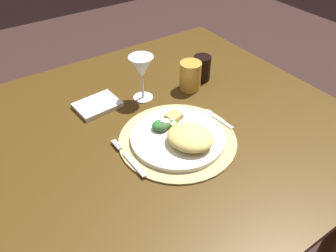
{
  "coord_description": "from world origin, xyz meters",
  "views": [
    {
      "loc": [
        -0.44,
        -0.67,
        1.4
      ],
      "look_at": [
        -0.01,
        -0.04,
        0.77
      ],
      "focal_mm": 35.44,
      "sensor_mm": 36.0,
      "label": 1
    }
  ],
  "objects_px": {
    "fork": "(130,159)",
    "dark_tumbler": "(202,68)",
    "dining_table": "(164,159)",
    "dinner_plate": "(178,137)",
    "napkin": "(97,105)",
    "wine_glass": "(142,69)",
    "amber_tumbler": "(190,76)",
    "spoon": "(214,116)"
  },
  "relations": [
    {
      "from": "fork",
      "to": "dark_tumbler",
      "type": "height_order",
      "value": "dark_tumbler"
    },
    {
      "from": "dining_table",
      "to": "dinner_plate",
      "type": "relative_size",
      "value": 4.13
    },
    {
      "from": "dinner_plate",
      "to": "napkin",
      "type": "distance_m",
      "value": 0.31
    },
    {
      "from": "dining_table",
      "to": "napkin",
      "type": "height_order",
      "value": "napkin"
    },
    {
      "from": "dark_tumbler",
      "to": "wine_glass",
      "type": "bearing_deg",
      "value": 176.7
    },
    {
      "from": "wine_glass",
      "to": "fork",
      "type": "bearing_deg",
      "value": -127.69
    },
    {
      "from": "napkin",
      "to": "amber_tumbler",
      "type": "height_order",
      "value": "amber_tumbler"
    },
    {
      "from": "napkin",
      "to": "spoon",
      "type": "bearing_deg",
      "value": -43.12
    },
    {
      "from": "wine_glass",
      "to": "dark_tumbler",
      "type": "distance_m",
      "value": 0.25
    },
    {
      "from": "dinner_plate",
      "to": "wine_glass",
      "type": "height_order",
      "value": "wine_glass"
    },
    {
      "from": "amber_tumbler",
      "to": "napkin",
      "type": "bearing_deg",
      "value": 166.0
    },
    {
      "from": "dinner_plate",
      "to": "dark_tumbler",
      "type": "relative_size",
      "value": 3.0
    },
    {
      "from": "dining_table",
      "to": "amber_tumbler",
      "type": "height_order",
      "value": "amber_tumbler"
    },
    {
      "from": "spoon",
      "to": "wine_glass",
      "type": "height_order",
      "value": "wine_glass"
    },
    {
      "from": "dinner_plate",
      "to": "fork",
      "type": "height_order",
      "value": "dinner_plate"
    },
    {
      "from": "fork",
      "to": "spoon",
      "type": "distance_m",
      "value": 0.32
    },
    {
      "from": "wine_glass",
      "to": "amber_tumbler",
      "type": "xyz_separation_m",
      "value": [
        0.17,
        -0.04,
        -0.06
      ]
    },
    {
      "from": "dining_table",
      "to": "spoon",
      "type": "xyz_separation_m",
      "value": [
        0.15,
        -0.07,
        0.16
      ]
    },
    {
      "from": "fork",
      "to": "spoon",
      "type": "bearing_deg",
      "value": 3.49
    },
    {
      "from": "fork",
      "to": "dark_tumbler",
      "type": "bearing_deg",
      "value": 27.91
    },
    {
      "from": "wine_glass",
      "to": "amber_tumbler",
      "type": "relative_size",
      "value": 1.55
    },
    {
      "from": "spoon",
      "to": "dark_tumbler",
      "type": "relative_size",
      "value": 1.33
    },
    {
      "from": "spoon",
      "to": "amber_tumbler",
      "type": "distance_m",
      "value": 0.19
    },
    {
      "from": "dinner_plate",
      "to": "wine_glass",
      "type": "distance_m",
      "value": 0.27
    },
    {
      "from": "dinner_plate",
      "to": "amber_tumbler",
      "type": "height_order",
      "value": "amber_tumbler"
    },
    {
      "from": "fork",
      "to": "spoon",
      "type": "xyz_separation_m",
      "value": [
        0.32,
        0.02,
        -0.0
      ]
    },
    {
      "from": "dinner_plate",
      "to": "spoon",
      "type": "xyz_separation_m",
      "value": [
        0.16,
        0.02,
        -0.0
      ]
    },
    {
      "from": "wine_glass",
      "to": "spoon",
      "type": "bearing_deg",
      "value": -60.04
    },
    {
      "from": "fork",
      "to": "napkin",
      "type": "xyz_separation_m",
      "value": [
        0.03,
        0.28,
        -0.0
      ]
    },
    {
      "from": "dinner_plate",
      "to": "napkin",
      "type": "height_order",
      "value": "dinner_plate"
    },
    {
      "from": "dinner_plate",
      "to": "spoon",
      "type": "bearing_deg",
      "value": 7.86
    },
    {
      "from": "spoon",
      "to": "amber_tumbler",
      "type": "relative_size",
      "value": 1.21
    },
    {
      "from": "dinner_plate",
      "to": "spoon",
      "type": "height_order",
      "value": "dinner_plate"
    },
    {
      "from": "dinner_plate",
      "to": "spoon",
      "type": "distance_m",
      "value": 0.16
    },
    {
      "from": "dark_tumbler",
      "to": "fork",
      "type": "bearing_deg",
      "value": -152.09
    },
    {
      "from": "amber_tumbler",
      "to": "dining_table",
      "type": "bearing_deg",
      "value": -148.68
    },
    {
      "from": "napkin",
      "to": "dinner_plate",
      "type": "bearing_deg",
      "value": -66.49
    },
    {
      "from": "amber_tumbler",
      "to": "dark_tumbler",
      "type": "relative_size",
      "value": 1.1
    },
    {
      "from": "wine_glass",
      "to": "dinner_plate",
      "type": "bearing_deg",
      "value": -96.63
    },
    {
      "from": "fork",
      "to": "dinner_plate",
      "type": "bearing_deg",
      "value": -0.87
    },
    {
      "from": "fork",
      "to": "amber_tumbler",
      "type": "relative_size",
      "value": 1.7
    },
    {
      "from": "dinner_plate",
      "to": "dark_tumbler",
      "type": "bearing_deg",
      "value": 40.29
    }
  ]
}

